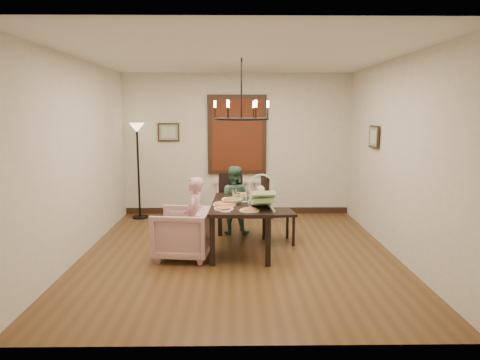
{
  "coord_description": "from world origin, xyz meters",
  "views": [
    {
      "loc": [
        -0.05,
        -6.01,
        2.06
      ],
      "look_at": [
        0.03,
        0.25,
        1.05
      ],
      "focal_mm": 32.0,
      "sensor_mm": 36.0,
      "label": 1
    }
  ],
  "objects_px": {
    "chair_far": "(231,201)",
    "armchair": "(183,233)",
    "elderly_woman": "(194,225)",
    "floor_lamp": "(138,172)",
    "chair_right": "(278,209)",
    "drinking_glass": "(238,198)",
    "dining_table": "(241,208)",
    "seated_man": "(233,206)",
    "baby_bouncer": "(261,197)"
  },
  "relations": [
    {
      "from": "chair_far",
      "to": "baby_bouncer",
      "type": "bearing_deg",
      "value": -76.55
    },
    {
      "from": "armchair",
      "to": "drinking_glass",
      "type": "bearing_deg",
      "value": 120.22
    },
    {
      "from": "elderly_woman",
      "to": "floor_lamp",
      "type": "relative_size",
      "value": 0.53
    },
    {
      "from": "armchair",
      "to": "elderly_woman",
      "type": "xyz_separation_m",
      "value": [
        0.17,
        -0.0,
        0.13
      ]
    },
    {
      "from": "baby_bouncer",
      "to": "drinking_glass",
      "type": "relative_size",
      "value": 3.7
    },
    {
      "from": "chair_far",
      "to": "elderly_woman",
      "type": "xyz_separation_m",
      "value": [
        -0.51,
        -1.52,
        -0.01
      ]
    },
    {
      "from": "chair_far",
      "to": "chair_right",
      "type": "height_order",
      "value": "chair_right"
    },
    {
      "from": "elderly_woman",
      "to": "drinking_glass",
      "type": "distance_m",
      "value": 0.78
    },
    {
      "from": "chair_far",
      "to": "drinking_glass",
      "type": "bearing_deg",
      "value": -86.27
    },
    {
      "from": "chair_far",
      "to": "seated_man",
      "type": "height_order",
      "value": "chair_far"
    },
    {
      "from": "chair_far",
      "to": "seated_man",
      "type": "bearing_deg",
      "value": -84.34
    },
    {
      "from": "dining_table",
      "to": "baby_bouncer",
      "type": "relative_size",
      "value": 3.07
    },
    {
      "from": "drinking_glass",
      "to": "floor_lamp",
      "type": "relative_size",
      "value": 0.08
    },
    {
      "from": "baby_bouncer",
      "to": "floor_lamp",
      "type": "height_order",
      "value": "floor_lamp"
    },
    {
      "from": "elderly_woman",
      "to": "drinking_glass",
      "type": "xyz_separation_m",
      "value": [
        0.62,
        0.35,
        0.31
      ]
    },
    {
      "from": "chair_far",
      "to": "seated_man",
      "type": "xyz_separation_m",
      "value": [
        0.04,
        -0.32,
        -0.01
      ]
    },
    {
      "from": "armchair",
      "to": "floor_lamp",
      "type": "relative_size",
      "value": 0.43
    },
    {
      "from": "elderly_woman",
      "to": "drinking_glass",
      "type": "relative_size",
      "value": 6.95
    },
    {
      "from": "baby_bouncer",
      "to": "elderly_woman",
      "type": "bearing_deg",
      "value": 170.04
    },
    {
      "from": "chair_right",
      "to": "drinking_glass",
      "type": "relative_size",
      "value": 7.95
    },
    {
      "from": "elderly_woman",
      "to": "floor_lamp",
      "type": "height_order",
      "value": "floor_lamp"
    },
    {
      "from": "chair_far",
      "to": "armchair",
      "type": "xyz_separation_m",
      "value": [
        -0.68,
        -1.51,
        -0.14
      ]
    },
    {
      "from": "floor_lamp",
      "to": "elderly_woman",
      "type": "bearing_deg",
      "value": -60.94
    },
    {
      "from": "armchair",
      "to": "dining_table",
      "type": "bearing_deg",
      "value": 118.67
    },
    {
      "from": "armchair",
      "to": "seated_man",
      "type": "distance_m",
      "value": 1.4
    },
    {
      "from": "chair_right",
      "to": "drinking_glass",
      "type": "bearing_deg",
      "value": 109.92
    },
    {
      "from": "armchair",
      "to": "seated_man",
      "type": "xyz_separation_m",
      "value": [
        0.72,
        1.2,
        0.13
      ]
    },
    {
      "from": "elderly_woman",
      "to": "floor_lamp",
      "type": "bearing_deg",
      "value": -144.44
    },
    {
      "from": "drinking_glass",
      "to": "dining_table",
      "type": "bearing_deg",
      "value": -4.26
    },
    {
      "from": "elderly_woman",
      "to": "seated_man",
      "type": "distance_m",
      "value": 1.32
    },
    {
      "from": "dining_table",
      "to": "floor_lamp",
      "type": "xyz_separation_m",
      "value": [
        -1.95,
        1.95,
        0.27
      ]
    },
    {
      "from": "floor_lamp",
      "to": "dining_table",
      "type": "bearing_deg",
      "value": -45.07
    },
    {
      "from": "drinking_glass",
      "to": "baby_bouncer",
      "type": "bearing_deg",
      "value": -52.96
    },
    {
      "from": "chair_right",
      "to": "floor_lamp",
      "type": "height_order",
      "value": "floor_lamp"
    },
    {
      "from": "baby_bouncer",
      "to": "chair_right",
      "type": "bearing_deg",
      "value": 61.63
    },
    {
      "from": "floor_lamp",
      "to": "drinking_glass",
      "type": "bearing_deg",
      "value": -45.79
    },
    {
      "from": "elderly_woman",
      "to": "floor_lamp",
      "type": "distance_m",
      "value": 2.66
    },
    {
      "from": "armchair",
      "to": "floor_lamp",
      "type": "xyz_separation_m",
      "value": [
        -1.11,
        2.3,
        0.55
      ]
    },
    {
      "from": "dining_table",
      "to": "armchair",
      "type": "relative_size",
      "value": 2.02
    },
    {
      "from": "chair_far",
      "to": "baby_bouncer",
      "type": "relative_size",
      "value": 1.93
    },
    {
      "from": "chair_right",
      "to": "floor_lamp",
      "type": "bearing_deg",
      "value": 50.43
    },
    {
      "from": "chair_right",
      "to": "chair_far",
      "type": "bearing_deg",
      "value": 34.73
    },
    {
      "from": "drinking_glass",
      "to": "floor_lamp",
      "type": "height_order",
      "value": "floor_lamp"
    },
    {
      "from": "dining_table",
      "to": "chair_far",
      "type": "height_order",
      "value": "chair_far"
    },
    {
      "from": "dining_table",
      "to": "floor_lamp",
      "type": "distance_m",
      "value": 2.77
    },
    {
      "from": "chair_far",
      "to": "drinking_glass",
      "type": "distance_m",
      "value": 1.21
    },
    {
      "from": "seated_man",
      "to": "baby_bouncer",
      "type": "distance_m",
      "value": 1.39
    },
    {
      "from": "dining_table",
      "to": "seated_man",
      "type": "distance_m",
      "value": 0.88
    },
    {
      "from": "chair_far",
      "to": "armchair",
      "type": "bearing_deg",
      "value": -115.78
    },
    {
      "from": "elderly_woman",
      "to": "baby_bouncer",
      "type": "distance_m",
      "value": 1.03
    }
  ]
}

